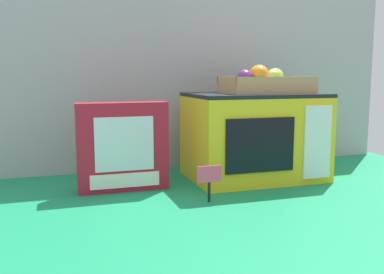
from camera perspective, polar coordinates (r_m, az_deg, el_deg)
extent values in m
plane|color=#147A4C|center=(1.38, 3.18, -6.10)|extent=(1.70, 1.70, 0.00)
cube|color=#A0A3A8|center=(1.61, -0.40, 9.71)|extent=(1.61, 0.03, 0.77)
cube|color=yellow|center=(1.44, 8.17, -0.08)|extent=(0.43, 0.29, 0.27)
cube|color=black|center=(1.43, 8.28, 5.53)|extent=(0.43, 0.29, 0.01)
cube|color=black|center=(1.29, 9.05, -1.10)|extent=(0.22, 0.01, 0.16)
cube|color=white|center=(1.39, 16.27, -0.66)|extent=(0.09, 0.01, 0.23)
cube|color=tan|center=(1.42, 9.81, 6.33)|extent=(0.28, 0.16, 0.03)
cube|color=tan|center=(1.36, 11.34, 7.33)|extent=(0.28, 0.01, 0.02)
cube|color=tan|center=(1.49, 8.47, 7.47)|extent=(0.28, 0.01, 0.02)
cube|color=tan|center=(1.37, 4.81, 7.47)|extent=(0.01, 0.16, 0.02)
cube|color=tan|center=(1.49, 14.44, 7.30)|extent=(0.01, 0.16, 0.02)
sphere|color=#72287F|center=(1.34, 7.00, 7.89)|extent=(0.05, 0.05, 0.05)
sphere|color=orange|center=(1.36, 8.86, 8.17)|extent=(0.06, 0.06, 0.06)
ellipsoid|color=#9EC647|center=(1.47, 10.95, 7.94)|extent=(0.10, 0.09, 0.05)
cube|color=#B2192D|center=(1.29, -9.15, -1.28)|extent=(0.27, 0.06, 0.26)
cube|color=silver|center=(1.25, -8.94, -0.93)|extent=(0.17, 0.00, 0.16)
cube|color=white|center=(1.28, -8.83, -5.70)|extent=(0.20, 0.00, 0.04)
cylinder|color=black|center=(1.18, 2.28, -7.27)|extent=(0.01, 0.01, 0.06)
cube|color=#F44C6B|center=(1.16, 2.32, -4.92)|extent=(0.07, 0.00, 0.05)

